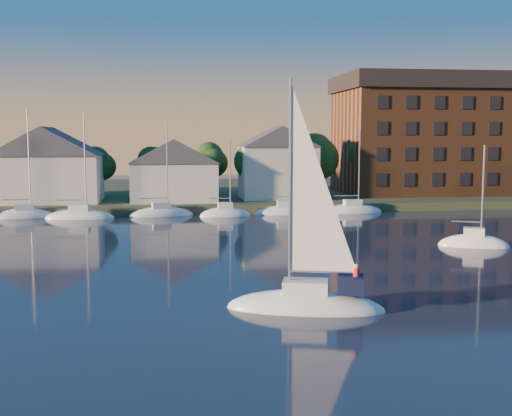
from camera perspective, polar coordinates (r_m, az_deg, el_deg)
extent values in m
plane|color=black|center=(29.46, 5.72, -12.44)|extent=(260.00, 260.00, 0.00)
cube|color=#344025|center=(102.75, -3.98, 1.13)|extent=(160.00, 50.00, 2.00)
cube|color=brown|center=(79.94, -2.92, -0.39)|extent=(120.00, 3.00, 1.00)
cube|color=beige|center=(86.67, -17.94, 2.49)|extent=(13.00, 9.00, 6.00)
cube|color=beige|center=(84.31, -7.28, 2.31)|extent=(11.00, 8.00, 5.00)
cube|color=beige|center=(87.46, 1.92, 3.17)|extent=(10.00, 8.00, 7.00)
cube|color=brown|center=(100.63, 16.17, 5.63)|extent=(30.00, 16.00, 15.00)
cube|color=black|center=(100.91, 16.33, 10.57)|extent=(31.00, 17.00, 2.40)
cylinder|color=#3C251B|center=(92.42, -19.81, 1.88)|extent=(0.50, 0.50, 3.50)
sphere|color=#193613|center=(92.20, -19.91, 4.63)|extent=(5.40, 5.40, 5.40)
cylinder|color=#3C251B|center=(91.08, -14.88, 1.98)|extent=(0.50, 0.50, 3.50)
sphere|color=#193613|center=(90.85, -14.96, 4.78)|extent=(5.40, 5.40, 5.40)
cylinder|color=#3C251B|center=(90.42, -9.84, 2.07)|extent=(0.50, 0.50, 3.50)
sphere|color=#193613|center=(90.19, -9.90, 4.89)|extent=(5.40, 5.40, 5.40)
cylinder|color=#3C251B|center=(90.47, -4.77, 2.15)|extent=(0.50, 0.50, 3.50)
sphere|color=#193613|center=(90.24, -4.80, 4.97)|extent=(5.40, 5.40, 5.40)
cylinder|color=#3C251B|center=(91.22, 0.26, 2.20)|extent=(0.50, 0.50, 3.50)
sphere|color=#193613|center=(90.99, 0.26, 5.00)|extent=(5.40, 5.40, 5.40)
cylinder|color=#3C251B|center=(92.66, 5.17, 2.24)|extent=(0.50, 0.50, 3.50)
sphere|color=#193613|center=(92.44, 5.20, 5.00)|extent=(5.40, 5.40, 5.40)
cylinder|color=#3C251B|center=(94.75, 9.89, 2.27)|extent=(0.50, 0.50, 3.50)
sphere|color=#193613|center=(94.54, 9.95, 4.96)|extent=(5.40, 5.40, 5.40)
cylinder|color=#3C251B|center=(97.46, 14.39, 2.28)|extent=(0.50, 0.50, 3.50)
sphere|color=#193613|center=(97.25, 14.46, 4.89)|extent=(5.40, 5.40, 5.40)
cylinder|color=#3C251B|center=(100.73, 18.61, 2.27)|extent=(0.50, 0.50, 3.50)
sphere|color=#193613|center=(100.53, 18.70, 4.80)|extent=(5.40, 5.40, 5.40)
ellipsoid|color=white|center=(78.65, -20.43, -0.90)|extent=(7.50, 2.40, 2.20)
cube|color=white|center=(78.51, -20.47, 0.04)|extent=(2.10, 1.32, 0.70)
cylinder|color=#A5A8AD|center=(77.99, -20.07, 3.45)|extent=(0.16, 0.16, 10.00)
cylinder|color=#A5A8AD|center=(78.61, -21.08, 0.65)|extent=(3.15, 0.12, 0.12)
ellipsoid|color=white|center=(77.27, -14.64, -0.83)|extent=(7.50, 2.40, 2.20)
cube|color=white|center=(77.12, -14.67, 0.13)|extent=(2.10, 1.32, 0.70)
cylinder|color=#A5A8AD|center=(76.68, -14.21, 3.59)|extent=(0.16, 0.16, 10.00)
cylinder|color=#A5A8AD|center=(77.14, -15.29, 0.75)|extent=(3.15, 0.12, 0.12)
ellipsoid|color=white|center=(76.70, -8.70, -0.74)|extent=(7.50, 2.40, 2.20)
cube|color=white|center=(76.55, -8.71, 0.22)|extent=(2.10, 1.32, 0.70)
cylinder|color=#A5A8AD|center=(76.18, -8.21, 3.71)|extent=(0.16, 0.16, 10.00)
cylinder|color=#A5A8AD|center=(76.49, -9.34, 0.84)|extent=(3.15, 0.12, 0.12)
ellipsoid|color=white|center=(76.97, -2.73, -0.65)|extent=(7.50, 2.40, 2.20)
cube|color=white|center=(76.82, -2.74, 0.31)|extent=(2.10, 1.32, 0.70)
cylinder|color=#A5A8AD|center=(76.53, -2.19, 3.78)|extent=(0.16, 0.16, 10.00)
cylinder|color=#A5A8AD|center=(76.67, -3.35, 0.93)|extent=(3.15, 0.12, 0.12)
ellipsoid|color=white|center=(78.06, 3.13, -0.55)|extent=(7.50, 2.40, 2.20)
cube|color=white|center=(77.91, 3.14, 0.39)|extent=(2.10, 1.32, 0.70)
cylinder|color=#A5A8AD|center=(77.70, 3.70, 3.81)|extent=(0.16, 0.16, 10.00)
cylinder|color=#A5A8AD|center=(77.67, 2.54, 1.01)|extent=(3.15, 0.12, 0.12)
ellipsoid|color=white|center=(79.93, 8.77, -0.46)|extent=(7.50, 2.40, 2.20)
cube|color=white|center=(79.79, 8.79, 0.47)|extent=(2.10, 1.32, 0.70)
cylinder|color=#A5A8AD|center=(79.66, 9.36, 3.81)|extent=(0.16, 0.16, 10.00)
cylinder|color=#A5A8AD|center=(79.48, 8.23, 1.07)|extent=(3.15, 0.12, 0.12)
ellipsoid|color=white|center=(35.76, 4.40, -9.00)|extent=(9.15, 5.00, 2.20)
cube|color=white|center=(35.44, 4.41, -6.98)|extent=(2.76, 2.13, 0.70)
cylinder|color=#A5A8AD|center=(34.64, 3.05, 1.88)|extent=(0.16, 0.16, 11.63)
cylinder|color=#A5A8AD|center=(35.21, 5.99, -5.66)|extent=(3.57, 1.08, 0.12)
cube|color=black|center=(35.35, 8.40, -6.73)|extent=(1.79, 1.99, 0.90)
ellipsoid|color=white|center=(58.36, 18.77, -3.28)|extent=(6.25, 4.19, 2.20)
cube|color=white|center=(58.16, 18.81, -2.01)|extent=(1.96, 1.67, 0.70)
cylinder|color=#A5A8AD|center=(57.81, 19.53, 1.43)|extent=(0.16, 0.16, 7.76)
cylinder|color=#A5A8AD|center=(58.01, 18.20, -1.17)|extent=(2.34, 1.09, 0.12)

